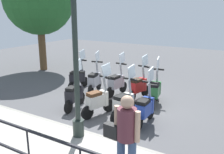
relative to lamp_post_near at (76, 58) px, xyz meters
The scene contains 15 objects.
ground_plane 3.15m from the lamp_post_near, ahead, with size 28.00×28.00×0.00m, color #4C4C4F.
promenade_walkway 2.10m from the lamp_post_near, behind, with size 2.20×20.00×0.15m.
fence_railing 2.14m from the lamp_post_near, behind, with size 0.04×16.03×1.07m.
lamp_post_near is the anchor object (origin of this frame).
pedestrian_with_bag 2.15m from the lamp_post_near, 117.52° to the right, with size 0.35×0.65×1.59m.
tree_large 8.01m from the lamp_post_near, 51.45° to the left, with size 3.44×3.44×5.24m.
scooter_near_0 2.47m from the lamp_post_near, 30.87° to the right, with size 1.23×0.44×1.54m.
scooter_near_1 2.31m from the lamp_post_near, 11.38° to the right, with size 1.23×0.45×1.54m.
scooter_near_2 2.20m from the lamp_post_near, 16.42° to the left, with size 1.20×0.54×1.54m.
scooter_near_3 2.61m from the lamp_post_near, 41.31° to the left, with size 1.22×0.47×1.54m.
scooter_far_0 3.64m from the lamp_post_near, 11.59° to the right, with size 1.22×0.49×1.54m.
scooter_far_1 3.72m from the lamp_post_near, ahead, with size 1.22×0.48×1.54m.
scooter_far_2 3.82m from the lamp_post_near, 14.62° to the left, with size 1.23×0.44×1.54m.
scooter_far_3 3.98m from the lamp_post_near, 28.55° to the left, with size 1.22×0.50×1.54m.
scooter_far_4 4.35m from the lamp_post_near, 38.32° to the left, with size 1.23×0.44×1.54m.
Camera 1 is at (-6.60, -3.54, 3.05)m, focal length 40.00 mm.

